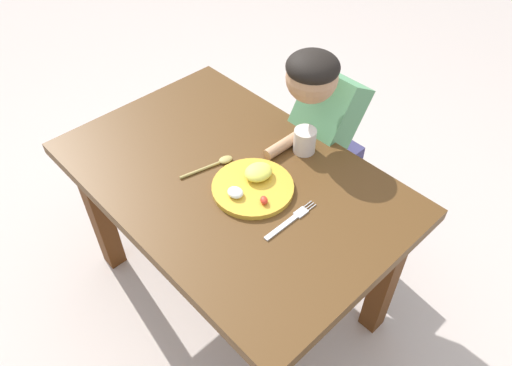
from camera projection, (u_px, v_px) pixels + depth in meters
name	position (u px, v px, depth m)	size (l,w,h in m)	color
ground_plane	(236.00, 289.00, 2.16)	(8.00, 8.00, 0.00)	beige
dining_table	(232.00, 198.00, 1.74)	(1.21, 0.80, 0.71)	#533518
plate	(253.00, 185.00, 1.60)	(0.28, 0.28, 0.06)	gold
fork	(290.00, 221.00, 1.50)	(0.03, 0.22, 0.01)	silver
spoon	(217.00, 163.00, 1.69)	(0.07, 0.20, 0.02)	tan
drinking_cup	(305.00, 141.00, 1.71)	(0.08, 0.08, 0.09)	silver
person	(323.00, 148.00, 1.97)	(0.22, 0.48, 1.05)	#3E3969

